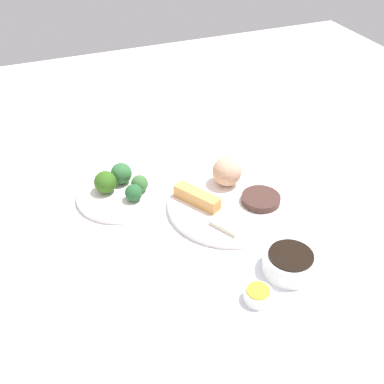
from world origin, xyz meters
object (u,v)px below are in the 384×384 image
main_plate (229,205)px  soy_sauce_bowl (290,263)px  broccoli_plate (120,195)px  sauce_ramekin_hot_mustard (258,295)px

main_plate → soy_sauce_bowl: soy_sauce_bowl is taller
broccoli_plate → sauce_ramekin_hot_mustard: bearing=21.1°
main_plate → broccoli_plate: (-0.14, -0.23, -0.00)m
broccoli_plate → soy_sauce_bowl: soy_sauce_bowl is taller
main_plate → soy_sauce_bowl: (0.23, 0.03, 0.01)m
sauce_ramekin_hot_mustard → broccoli_plate: bearing=-158.9°
soy_sauce_bowl → sauce_ramekin_hot_mustard: (0.04, -0.10, -0.01)m
soy_sauce_bowl → sauce_ramekin_hot_mustard: size_ratio=2.03×
broccoli_plate → sauce_ramekin_hot_mustard: sauce_ramekin_hot_mustard is taller
sauce_ramekin_hot_mustard → main_plate: bearing=165.9°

